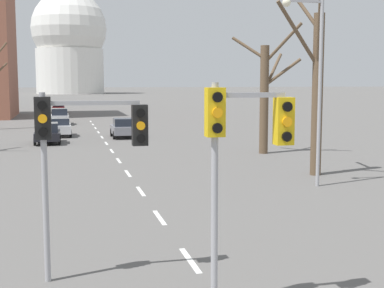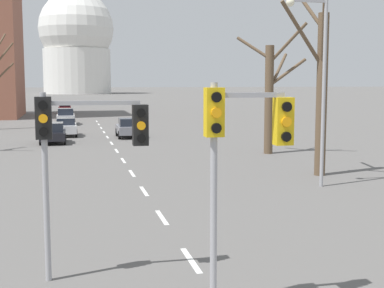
% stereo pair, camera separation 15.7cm
% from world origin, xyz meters
% --- Properties ---
extents(lane_stripe_1, '(0.16, 2.00, 0.01)m').
position_xyz_m(lane_stripe_1, '(0.00, 7.37, 0.00)').
color(lane_stripe_1, silver).
rests_on(lane_stripe_1, ground_plane).
extents(lane_stripe_2, '(0.16, 2.00, 0.01)m').
position_xyz_m(lane_stripe_2, '(0.00, 11.87, 0.00)').
color(lane_stripe_2, silver).
rests_on(lane_stripe_2, ground_plane).
extents(lane_stripe_3, '(0.16, 2.00, 0.01)m').
position_xyz_m(lane_stripe_3, '(0.00, 16.37, 0.00)').
color(lane_stripe_3, silver).
rests_on(lane_stripe_3, ground_plane).
extents(lane_stripe_4, '(0.16, 2.00, 0.01)m').
position_xyz_m(lane_stripe_4, '(0.00, 20.87, 0.00)').
color(lane_stripe_4, silver).
rests_on(lane_stripe_4, ground_plane).
extents(lane_stripe_5, '(0.16, 2.00, 0.01)m').
position_xyz_m(lane_stripe_5, '(0.00, 25.37, 0.00)').
color(lane_stripe_5, silver).
rests_on(lane_stripe_5, ground_plane).
extents(lane_stripe_6, '(0.16, 2.00, 0.01)m').
position_xyz_m(lane_stripe_6, '(0.00, 29.87, 0.00)').
color(lane_stripe_6, silver).
rests_on(lane_stripe_6, ground_plane).
extents(lane_stripe_7, '(0.16, 2.00, 0.01)m').
position_xyz_m(lane_stripe_7, '(0.00, 34.37, 0.00)').
color(lane_stripe_7, silver).
rests_on(lane_stripe_7, ground_plane).
extents(lane_stripe_8, '(0.16, 2.00, 0.01)m').
position_xyz_m(lane_stripe_8, '(0.00, 38.87, 0.00)').
color(lane_stripe_8, silver).
rests_on(lane_stripe_8, ground_plane).
extents(lane_stripe_9, '(0.16, 2.00, 0.01)m').
position_xyz_m(lane_stripe_9, '(0.00, 43.37, 0.00)').
color(lane_stripe_9, silver).
rests_on(lane_stripe_9, ground_plane).
extents(lane_stripe_10, '(0.16, 2.00, 0.01)m').
position_xyz_m(lane_stripe_10, '(0.00, 47.87, 0.00)').
color(lane_stripe_10, silver).
rests_on(lane_stripe_10, ground_plane).
extents(lane_stripe_11, '(0.16, 2.00, 0.01)m').
position_xyz_m(lane_stripe_11, '(0.00, 52.37, 0.00)').
color(lane_stripe_11, silver).
rests_on(lane_stripe_11, ground_plane).
extents(lane_stripe_12, '(0.16, 2.00, 0.01)m').
position_xyz_m(lane_stripe_12, '(0.00, 56.87, 0.00)').
color(lane_stripe_12, silver).
rests_on(lane_stripe_12, ground_plane).
extents(traffic_signal_near_left, '(2.55, 0.34, 4.39)m').
position_xyz_m(traffic_signal_near_left, '(-2.76, 6.73, 3.32)').
color(traffic_signal_near_left, '#9E9EA3').
rests_on(traffic_signal_near_left, ground_plane).
extents(traffic_signal_centre_tall, '(1.80, 0.34, 4.61)m').
position_xyz_m(traffic_signal_centre_tall, '(0.28, 4.29, 3.48)').
color(traffic_signal_centre_tall, '#9E9EA3').
rests_on(traffic_signal_centre_tall, ground_plane).
extents(street_lamp_right, '(1.90, 0.36, 8.09)m').
position_xyz_m(street_lamp_right, '(7.46, 15.65, 4.95)').
color(street_lamp_right, '#9E9EA3').
rests_on(street_lamp_right, ground_plane).
extents(sedan_near_left, '(1.95, 4.41, 1.74)m').
position_xyz_m(sedan_near_left, '(-3.43, 53.11, 0.85)').
color(sedan_near_left, '#B7B7BC').
rests_on(sedan_near_left, ground_plane).
extents(sedan_near_right, '(1.82, 4.21, 1.56)m').
position_xyz_m(sedan_near_right, '(-3.69, 74.00, 0.80)').
color(sedan_near_right, maroon).
rests_on(sedan_near_right, ground_plane).
extents(sedan_mid_centre, '(1.80, 3.93, 1.56)m').
position_xyz_m(sedan_mid_centre, '(-3.33, 40.47, 0.79)').
color(sedan_mid_centre, silver).
rests_on(sedan_mid_centre, ground_plane).
extents(sedan_far_left, '(1.96, 3.82, 1.60)m').
position_xyz_m(sedan_far_left, '(1.72, 38.18, 0.81)').
color(sedan_far_left, slate).
rests_on(sedan_far_left, ground_plane).
extents(sedan_far_right, '(1.90, 3.83, 1.56)m').
position_xyz_m(sedan_far_right, '(-4.27, 35.34, 0.78)').
color(sedan_far_right, black).
rests_on(sedan_far_right, ground_plane).
extents(bare_tree_right_near, '(4.20, 3.55, 8.23)m').
position_xyz_m(bare_tree_right_near, '(9.51, 26.40, 3.89)').
color(bare_tree_right_near, brown).
rests_on(bare_tree_right_near, ground_plane).
extents(bare_tree_right_far, '(2.70, 3.27, 9.32)m').
position_xyz_m(bare_tree_right_far, '(8.92, 18.28, 4.40)').
color(bare_tree_right_far, brown).
rests_on(bare_tree_right_far, ground_plane).
extents(capitol_dome, '(27.14, 27.14, 38.34)m').
position_xyz_m(capitol_dome, '(0.00, 197.31, 18.67)').
color(capitol_dome, silver).
rests_on(capitol_dome, ground_plane).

